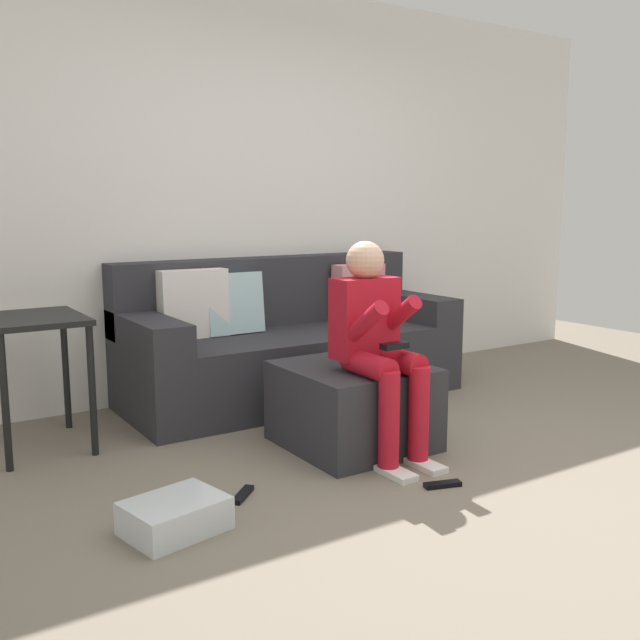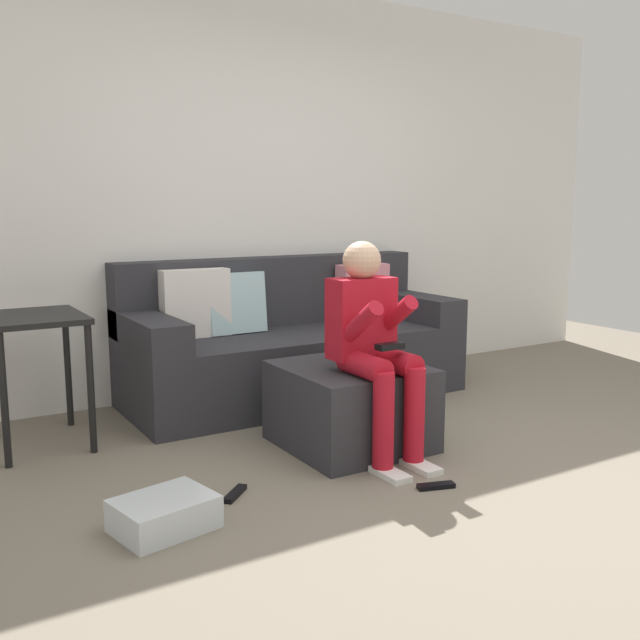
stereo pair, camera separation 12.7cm
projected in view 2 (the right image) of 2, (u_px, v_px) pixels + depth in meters
name	position (u px, v px, depth m)	size (l,w,h in m)	color
ground_plane	(493.00, 491.00, 3.18)	(8.27, 8.27, 0.00)	slate
wall_back	(259.00, 190.00, 4.90)	(6.36, 0.10, 2.73)	white
couch_sectional	(290.00, 345.00, 4.72)	(2.21, 0.87, 0.92)	#2D2D33
ottoman	(350.00, 406.00, 3.76)	(0.69, 0.71, 0.43)	#2D2D33
person_seated	(373.00, 339.00, 3.53)	(0.34, 0.59, 1.09)	red
storage_bin	(164.00, 514.00, 2.79)	(0.37, 0.28, 0.13)	silver
side_table	(36.00, 337.00, 3.71)	(0.47, 0.60, 0.70)	black
remote_near_ottoman	(436.00, 486.00, 3.21)	(0.17, 0.05, 0.02)	black
remote_by_storage_bin	(235.00, 494.00, 3.12)	(0.18, 0.04, 0.02)	black
remote_under_side_table	(130.00, 508.00, 2.97)	(0.17, 0.05, 0.02)	black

